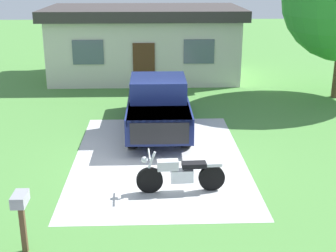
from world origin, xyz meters
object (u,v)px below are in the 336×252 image
(mailbox, at_px, (21,207))
(motorcycle, at_px, (180,174))
(pickup_truck, at_px, (158,102))
(neighbor_house, at_px, (144,42))

(mailbox, bearing_deg, motorcycle, 38.24)
(pickup_truck, height_order, neighbor_house, neighbor_house)
(motorcycle, distance_m, pickup_truck, 4.97)
(pickup_truck, xyz_separation_m, neighbor_house, (-0.55, 8.25, 0.84))
(pickup_truck, bearing_deg, mailbox, -110.16)
(mailbox, distance_m, neighbor_house, 15.86)
(motorcycle, bearing_deg, neighbor_house, 94.40)
(motorcycle, bearing_deg, pickup_truck, 95.40)
(motorcycle, height_order, neighbor_house, neighbor_house)
(motorcycle, relative_size, mailbox, 1.76)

